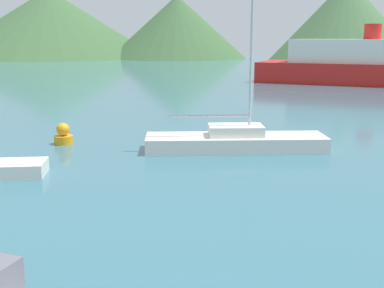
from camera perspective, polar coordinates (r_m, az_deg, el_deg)
sailboat_inner at (r=21.72m, az=5.20°, el=0.51°), size 8.31×4.03×11.16m
ferry_distant at (r=55.92m, az=20.35°, el=8.84°), size 24.63×11.56×6.35m
buoy_marker at (r=23.71m, az=-15.01°, el=1.01°), size 0.89×0.89×1.02m
hill_west at (r=129.51m, az=-16.48°, el=13.55°), size 53.51×53.51×16.62m
hill_central at (r=118.31m, az=-1.77°, el=13.70°), size 33.16×33.16×14.64m
hill_east at (r=106.56m, az=17.75°, el=13.78°), size 31.18×31.18×16.61m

